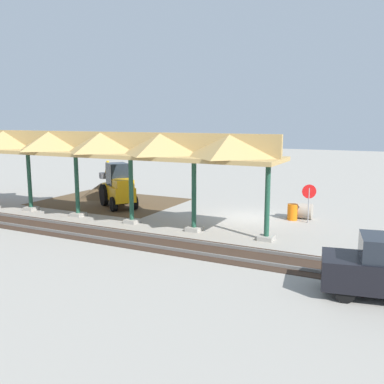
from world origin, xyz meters
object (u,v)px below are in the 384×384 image
(concrete_pipe, at_px, (301,211))
(stop_sign, at_px, (309,196))
(traffic_barrel, at_px, (292,212))
(backhoe, at_px, (118,187))

(concrete_pipe, bearing_deg, stop_sign, 123.78)
(stop_sign, height_order, traffic_barrel, stop_sign)
(concrete_pipe, bearing_deg, traffic_barrel, 63.23)
(backhoe, bearing_deg, stop_sign, -174.90)
(concrete_pipe, height_order, traffic_barrel, traffic_barrel)
(stop_sign, height_order, backhoe, backhoe)
(stop_sign, bearing_deg, backhoe, 5.10)
(stop_sign, distance_m, concrete_pipe, 1.52)
(concrete_pipe, relative_size, traffic_barrel, 1.47)
(concrete_pipe, distance_m, traffic_barrel, 0.70)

